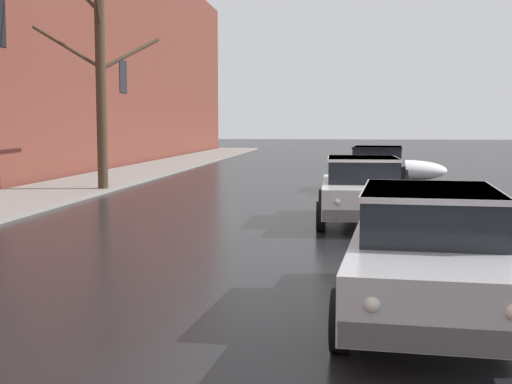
% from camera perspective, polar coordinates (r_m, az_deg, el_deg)
% --- Properties ---
extents(left_sidewalk_slab, '(3.26, 80.00, 0.12)m').
position_cam_1_polar(left_sidewalk_slab, '(20.77, -18.16, -0.33)').
color(left_sidewalk_slab, gray).
rests_on(left_sidewalk_slab, ground).
extents(snow_bank_along_left_kerb, '(3.02, 1.27, 0.79)m').
position_cam_1_polar(snow_bank_along_left_kerb, '(26.44, 12.41, 1.74)').
color(snow_bank_along_left_kerb, white).
rests_on(snow_bank_along_left_kerb, ground).
extents(bare_tree_mid_block, '(3.24, 3.39, 7.31)m').
position_cam_1_polar(bare_tree_mid_block, '(22.02, -12.94, 9.60)').
color(bare_tree_mid_block, '#423323').
rests_on(bare_tree_mid_block, ground).
extents(sedan_silver_approaching_near_lane, '(2.14, 4.44, 1.42)m').
position_cam_1_polar(sedan_silver_approaching_near_lane, '(7.77, 14.31, -4.70)').
color(sedan_silver_approaching_near_lane, '#B7B7BC').
rests_on(sedan_silver_approaching_near_lane, ground).
extents(sedan_white_parked_kerbside_close, '(1.97, 4.19, 1.42)m').
position_cam_1_polar(sedan_white_parked_kerbside_close, '(14.97, 8.89, 0.32)').
color(sedan_white_parked_kerbside_close, silver).
rests_on(sedan_white_parked_kerbside_close, ground).
extents(sedan_black_parked_kerbside_mid, '(2.23, 4.22, 1.42)m').
position_cam_1_polar(sedan_black_parked_kerbside_mid, '(22.49, 10.14, 2.07)').
color(sedan_black_parked_kerbside_mid, black).
rests_on(sedan_black_parked_kerbside_mid, ground).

